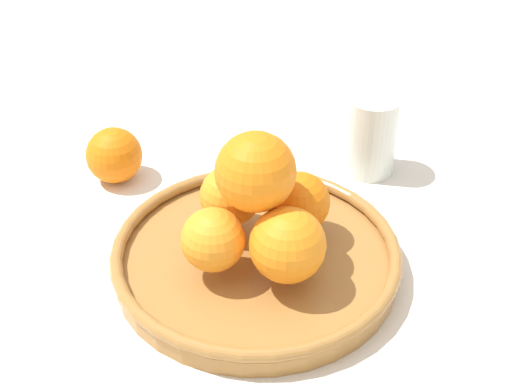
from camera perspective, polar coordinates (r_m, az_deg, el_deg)
name	(u,v)px	position (r m, az deg, el deg)	size (l,w,h in m)	color
ground_plane	(256,268)	(0.80, 0.00, -6.14)	(4.00, 4.00, 0.00)	silver
fruit_bowl	(256,257)	(0.78, 0.00, -5.20)	(0.32, 0.32, 0.03)	#A57238
orange_pile	(260,208)	(0.74, 0.30, -1.31)	(0.16, 0.15, 0.14)	orange
stray_orange	(114,155)	(0.93, -11.28, 2.90)	(0.07, 0.07, 0.07)	orange
drinking_glass	(371,135)	(0.94, 9.17, 4.50)	(0.07, 0.07, 0.11)	silver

